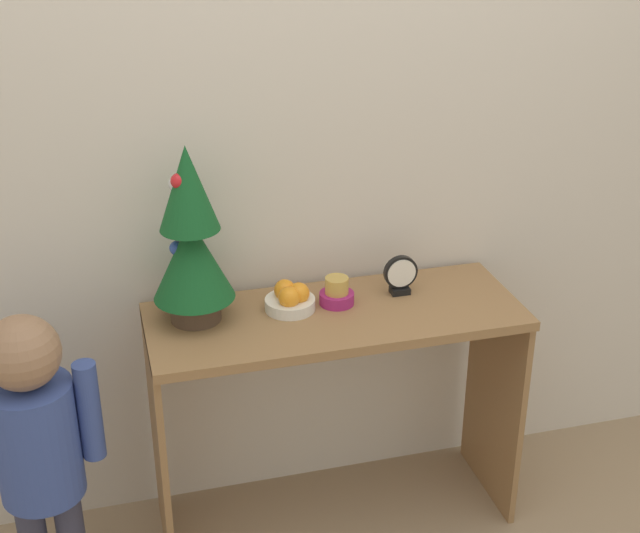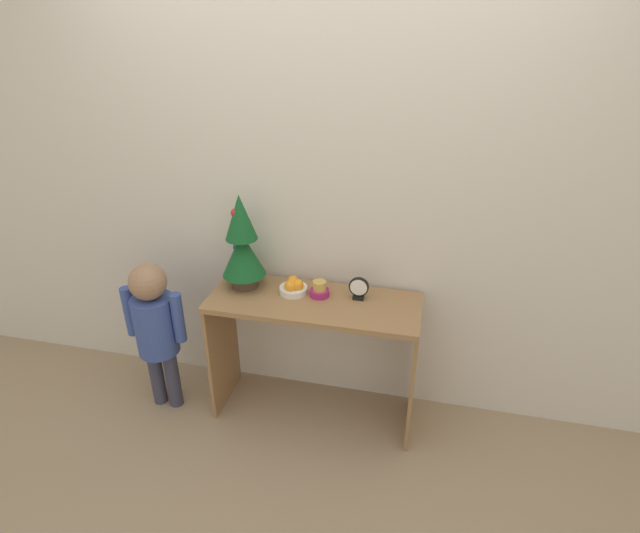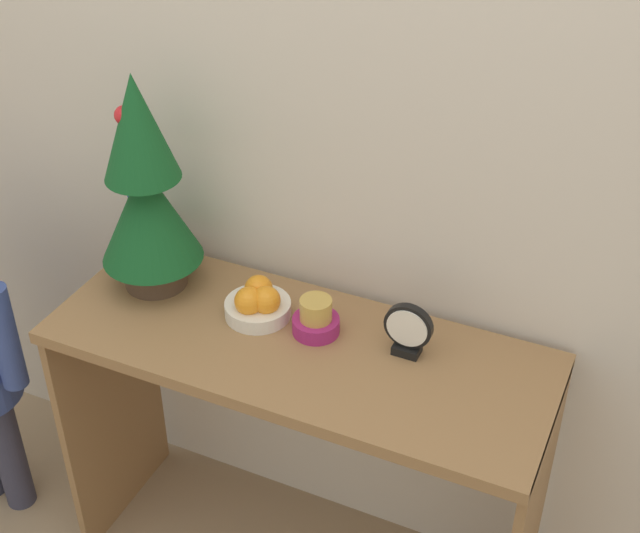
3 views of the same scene
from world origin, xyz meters
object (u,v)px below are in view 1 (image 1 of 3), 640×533
object	(u,v)px
desk_clock	(401,275)
child_figure	(36,435)
mini_tree	(191,238)
fruit_bowl	(290,299)
singing_bowl	(337,293)

from	to	relation	value
desk_clock	child_figure	size ratio (longest dim) A/B	0.13
mini_tree	fruit_bowl	world-z (taller)	mini_tree
fruit_bowl	desk_clock	size ratio (longest dim) A/B	1.20
mini_tree	fruit_bowl	bearing A→B (deg)	-2.66
mini_tree	child_figure	distance (m)	0.68
singing_bowl	child_figure	distance (m)	0.94
singing_bowl	child_figure	bearing A→B (deg)	-168.50
mini_tree	fruit_bowl	xyz separation A→B (m)	(0.28, -0.01, -0.22)
fruit_bowl	singing_bowl	distance (m)	0.14
fruit_bowl	child_figure	distance (m)	0.81
child_figure	desk_clock	bearing A→B (deg)	10.08
mini_tree	desk_clock	bearing A→B (deg)	0.10
mini_tree	child_figure	bearing A→B (deg)	-157.57
mini_tree	desk_clock	distance (m)	0.66
desk_clock	child_figure	xyz separation A→B (m)	(-1.11, -0.20, -0.25)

